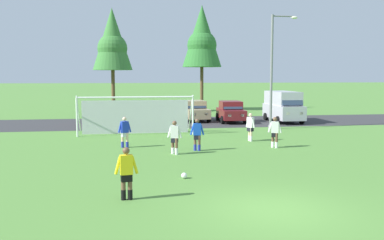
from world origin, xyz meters
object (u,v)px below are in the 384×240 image
object	(u,v)px
player_midfield_center	(175,137)
parked_car_slot_center_left	(195,111)
parked_car_slot_far_left	(115,113)
parked_car_slot_center_right	(283,106)
street_lamp	(274,71)
parked_car_slot_left	(158,111)
player_defender_far	(197,135)
parked_car_slot_center	(231,111)
player_striker_near	(275,132)
player_winger_left	(250,127)
soccer_goal	(136,114)
player_winger_right	(125,132)
referee	(126,174)
soccer_ball	(184,176)

from	to	relation	value
player_midfield_center	parked_car_slot_center_left	distance (m)	15.29
parked_car_slot_far_left	parked_car_slot_center_right	bearing A→B (deg)	-3.08
parked_car_slot_far_left	street_lamp	xyz separation A→B (m)	(11.23, -5.12, 3.29)
parked_car_slot_left	parked_car_slot_center_right	xyz separation A→B (m)	(10.21, -1.62, 0.47)
parked_car_slot_left	player_defender_far	bearing A→B (deg)	-85.93
parked_car_slot_center_right	parked_car_slot_center	bearing A→B (deg)	172.09
player_striker_near	parked_car_slot_center_right	xyz separation A→B (m)	(5.02, 11.91, 0.52)
player_defender_far	parked_car_slot_center	xyz separation A→B (m)	(4.96, 12.75, 0.05)
parked_car_slot_center_right	street_lamp	world-z (taller)	street_lamp
player_winger_left	player_defender_far	bearing A→B (deg)	-143.56
street_lamp	player_winger_left	bearing A→B (deg)	-121.91
soccer_goal	parked_car_slot_center_right	bearing A→B (deg)	23.69
soccer_goal	player_striker_near	xyz separation A→B (m)	(7.14, -6.57, -0.47)
player_winger_right	street_lamp	size ratio (longest dim) A/B	0.20
player_midfield_center	parked_car_slot_far_left	distance (m)	14.06
player_winger_left	street_lamp	distance (m)	6.90
player_midfield_center	parked_car_slot_left	world-z (taller)	parked_car_slot_left
player_striker_near	parked_car_slot_center_left	world-z (taller)	parked_car_slot_center_left
referee	soccer_goal	bearing A→B (deg)	87.61
player_striker_near	parked_car_slot_far_left	world-z (taller)	parked_car_slot_far_left
parked_car_slot_center	parked_car_slot_center_right	distance (m)	4.34
soccer_ball	parked_car_slot_center	world-z (taller)	parked_car_slot_center
parked_car_slot_center_right	street_lamp	xyz separation A→B (m)	(-2.45, -4.38, 2.82)
soccer_goal	player_defender_far	distance (m)	7.44
street_lamp	parked_car_slot_far_left	bearing A→B (deg)	155.49
player_winger_left	parked_car_slot_center_left	world-z (taller)	parked_car_slot_center_left
parked_car_slot_far_left	parked_car_slot_center_left	xyz separation A→B (m)	(6.60, 1.21, 0.00)
parked_car_slot_left	parked_car_slot_center_left	size ratio (longest dim) A/B	1.00
street_lamp	parked_car_slot_center_right	bearing A→B (deg)	60.83
player_winger_right	parked_car_slot_center_right	size ratio (longest dim) A/B	0.34
soccer_goal	player_winger_left	distance (m)	7.76
referee	parked_car_slot_far_left	size ratio (longest dim) A/B	0.38
referee	parked_car_slot_center_right	bearing A→B (deg)	57.74
parked_car_slot_far_left	parked_car_slot_left	size ratio (longest dim) A/B	1.01
soccer_goal	referee	size ratio (longest dim) A/B	4.54
soccer_ball	parked_car_slot_center	distance (m)	19.54
parked_car_slot_far_left	parked_car_slot_center	world-z (taller)	same
player_midfield_center	parked_car_slot_center_right	size ratio (longest dim) A/B	0.34
player_midfield_center	parked_car_slot_center	world-z (taller)	parked_car_slot_center
soccer_ball	referee	world-z (taller)	referee
player_winger_left	street_lamp	bearing A→B (deg)	58.09
soccer_goal	parked_car_slot_far_left	distance (m)	6.27
referee	player_defender_far	bearing A→B (deg)	66.30
soccer_ball	referee	bearing A→B (deg)	-131.27
player_winger_right	parked_car_slot_far_left	distance (m)	11.40
player_winger_right	parked_car_slot_center	size ratio (longest dim) A/B	0.38
referee	player_winger_right	size ratio (longest dim) A/B	1.00
parked_car_slot_far_left	soccer_ball	bearing A→B (deg)	-80.82
parked_car_slot_center_right	street_lamp	bearing A→B (deg)	-119.17
player_defender_far	player_striker_near	bearing A→B (deg)	3.42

